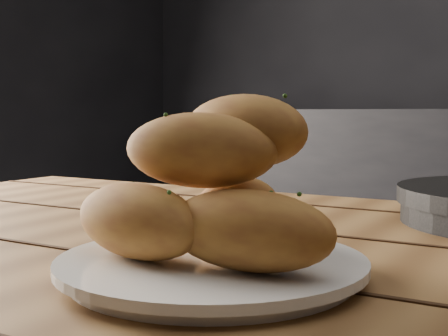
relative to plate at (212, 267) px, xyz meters
The scene contains 2 objects.
plate is the anchor object (origin of this frame).
bread_rolls 0.06m from the plate, 117.07° to the left, with size 0.24×0.20×0.13m.
Camera 1 is at (0.07, -0.85, 0.89)m, focal length 50.00 mm.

